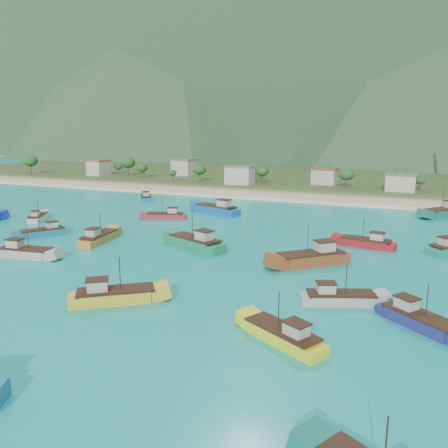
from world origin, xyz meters
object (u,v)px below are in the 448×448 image
at_px(boat_11, 444,213).
at_px(boat_21, 217,210).
at_px(boat_14, 283,337).
at_px(boat_22, 25,253).
at_px(boat_4, 196,243).
at_px(boat_15, 312,259).
at_px(boat_8, 114,297).
at_px(boat_19, 146,198).
at_px(boat_6, 166,216).
at_px(boat_24, 419,321).
at_px(boat_18, 367,243).
at_px(boat_12, 339,299).
at_px(boat_0, 44,233).
at_px(boat_23, 99,238).
at_px(boat_2, 38,218).

bearing_deg(boat_11, boat_21, 58.71).
relative_size(boat_14, boat_22, 0.90).
relative_size(boat_4, boat_15, 1.12).
xyz_separation_m(boat_8, boat_19, (-43.31, 72.70, -0.09)).
bearing_deg(boat_6, boat_24, -146.82).
bearing_deg(boat_22, boat_18, 110.89).
relative_size(boat_12, boat_21, 0.72).
bearing_deg(boat_0, boat_24, -161.08).
height_order(boat_15, boat_22, boat_15).
bearing_deg(boat_11, boat_8, 102.01).
relative_size(boat_0, boat_21, 0.70).
xyz_separation_m(boat_6, boat_23, (-0.09, -24.87, 0.08)).
xyz_separation_m(boat_6, boat_19, (-21.56, 23.99, 0.01)).
height_order(boat_0, boat_8, boat_8).
bearing_deg(boat_21, boat_6, 161.34).
distance_m(boat_2, boat_8, 60.68).
height_order(boat_18, boat_23, boat_23).
bearing_deg(boat_23, boat_8, -56.24).
bearing_deg(boat_14, boat_0, 94.72).
bearing_deg(boat_0, boat_15, -145.92).
distance_m(boat_19, boat_21, 32.35).
height_order(boat_6, boat_19, boat_19).
relative_size(boat_6, boat_11, 0.83).
xyz_separation_m(boat_8, boat_23, (-21.84, 23.84, -0.02)).
height_order(boat_14, boat_24, boat_24).
distance_m(boat_12, boat_19, 92.94).
height_order(boat_6, boat_24, boat_6).
distance_m(boat_0, boat_11, 95.20).
bearing_deg(boat_0, boat_8, 178.24).
bearing_deg(boat_6, boat_0, 129.78).
bearing_deg(boat_21, boat_4, -145.17).
relative_size(boat_11, boat_18, 1.19).
xyz_separation_m(boat_21, boat_23, (-8.51, -36.72, -0.26)).
distance_m(boat_2, boat_21, 44.15).
distance_m(boat_12, boat_21, 63.44).
distance_m(boat_15, boat_19, 78.10).
bearing_deg(boat_8, boat_15, 106.33).
relative_size(boat_15, boat_21, 0.84).
relative_size(boat_0, boat_4, 0.74).
bearing_deg(boat_19, boat_22, -110.23).
bearing_deg(boat_4, boat_0, 117.48).
xyz_separation_m(boat_0, boat_12, (61.81, -12.85, -0.00)).
distance_m(boat_4, boat_15, 21.77).
relative_size(boat_2, boat_23, 0.82).
bearing_deg(boat_23, boat_19, 104.99).
bearing_deg(boat_23, boat_15, -5.76).
distance_m(boat_4, boat_11, 68.19).
distance_m(boat_15, boat_18, 16.29).
height_order(boat_19, boat_22, boat_22).
relative_size(boat_21, boat_23, 1.24).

